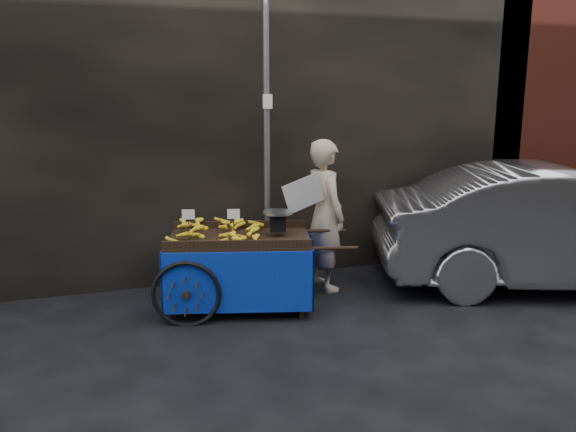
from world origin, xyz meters
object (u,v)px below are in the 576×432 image
object	(u,v)px
banana_cart	(234,245)
vendor	(325,215)
plastic_bag	(292,287)
parked_car	(565,227)

from	to	relation	value
banana_cart	vendor	xyz separation A→B (m)	(1.25, 0.29, 0.21)
vendor	banana_cart	bearing A→B (deg)	93.23
vendor	plastic_bag	distance (m)	1.01
banana_cart	vendor	world-z (taller)	vendor
vendor	parked_car	world-z (taller)	vendor
banana_cart	plastic_bag	world-z (taller)	banana_cart
plastic_bag	parked_car	distance (m)	3.65
banana_cart	vendor	distance (m)	1.30
banana_cart	plastic_bag	distance (m)	0.97
plastic_bag	parked_car	size ratio (longest dim) A/B	0.06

